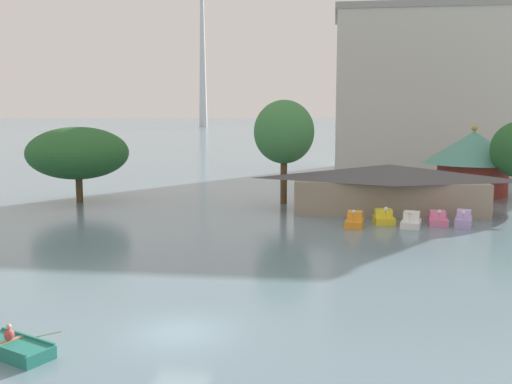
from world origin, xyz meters
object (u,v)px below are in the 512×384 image
Objects in this scene: pedal_boat_lavender at (464,220)px; shoreline_tree_mid at (284,132)px; boathouse at (389,188)px; rowboat_with_rower at (14,348)px; pedal_boat_yellow at (384,218)px; green_roof_pavilion at (473,158)px; background_building_block at (455,91)px; pedal_boat_orange at (355,221)px; shoreline_tree_tall_left at (78,153)px; pedal_boat_white at (411,221)px; distant_broadcast_tower at (202,10)px; pedal_boat_pink at (438,219)px.

pedal_boat_lavender is 0.27× the size of shoreline_tree_mid.
rowboat_with_rower is at bearing -116.48° from boathouse.
pedal_boat_yellow is 0.21× the size of green_roof_pavilion.
pedal_boat_lavender is at bearing 76.22° from rowboat_with_rower.
pedal_boat_lavender is 49.86m from background_building_block.
pedal_boat_orange is 8.36m from boathouse.
background_building_block is at bearing 83.82° from green_roof_pavilion.
shoreline_tree_tall_left reaches higher than boathouse.
pedal_boat_white is 0.16× the size of boathouse.
pedal_boat_orange is 0.97× the size of pedal_boat_lavender.
green_roof_pavilion reaches higher than pedal_boat_yellow.
pedal_boat_yellow is 6.70m from pedal_boat_lavender.
shoreline_tree_tall_left is at bearing -92.51° from pedal_boat_white.
rowboat_with_rower is 85.05m from background_building_block.
pedal_boat_lavender is 0.02× the size of distant_broadcast_tower.
pedal_boat_lavender is 20.56m from shoreline_tree_mid.
pedal_boat_white is 35.59m from shoreline_tree_tall_left.
boathouse is at bearing -140.90° from pedal_boat_pink.
distant_broadcast_tower is at bearing -157.99° from pedal_boat_orange.
pedal_boat_orange is 9.38m from pedal_boat_lavender.
pedal_boat_orange is 1.10× the size of pedal_boat_pink.
green_roof_pavilion is 28.85m from background_building_block.
pedal_boat_orange is (14.56, 28.83, 0.22)m from rowboat_with_rower.
shoreline_tree_mid reaches higher than pedal_boat_pink.
pedal_boat_yellow is at bearing 85.23° from rowboat_with_rower.
background_building_block is (12.62, 48.45, 12.56)m from pedal_boat_white.
pedal_boat_pink is at bearing -54.86° from boathouse.
pedal_boat_white is at bearing -74.30° from distant_broadcast_tower.
boathouse is at bearing 166.19° from pedal_boat_yellow.
pedal_boat_pink is 0.25× the size of shoreline_tree_tall_left.
green_roof_pavilion is at bearing -96.18° from background_building_block.
shoreline_tree_tall_left is 0.28× the size of background_building_block.
green_roof_pavilion is at bearing 15.11° from shoreline_tree_tall_left.
pedal_boat_white is 0.28× the size of shoreline_tree_tall_left.
pedal_boat_lavender is at bearing -12.35° from shoreline_tree_tall_left.
background_building_block is at bearing 40.02° from shoreline_tree_tall_left.
rowboat_with_rower is 32.30m from pedal_boat_orange.
pedal_boat_yellow is (2.60, 1.76, -0.01)m from pedal_boat_orange.
background_building_block is 0.23× the size of distant_broadcast_tower.
boathouse is at bearing -4.28° from shoreline_tree_tall_left.
pedal_boat_orange reaches higher than pedal_boat_white.
pedal_boat_white is 51.61m from background_building_block.
pedal_boat_pink is (2.45, 1.49, -0.04)m from pedal_boat_white.
rowboat_with_rower is 35.13m from pedal_boat_white.
distant_broadcast_tower is (-105.19, 280.81, 62.18)m from background_building_block.
shoreline_tree_mid is 45.03m from background_building_block.
shoreline_tree_tall_left is 0.98× the size of shoreline_tree_mid.
pedal_boat_white is 17.74m from shoreline_tree_mid.
shoreline_tree_tall_left is 61.37m from background_building_block.
green_roof_pavilion is at bearing -71.65° from distant_broadcast_tower.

